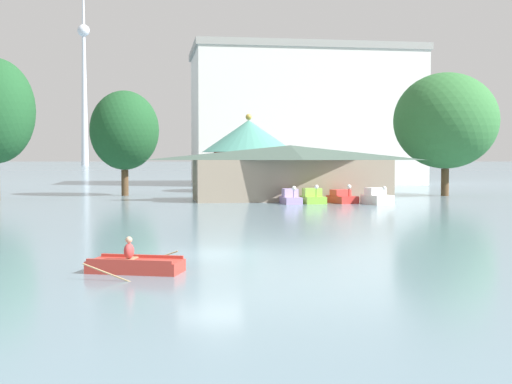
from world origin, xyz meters
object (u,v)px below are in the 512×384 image
Objects in this scene: pedal_boat_lime at (313,197)px; shoreline_tree_mid at (124,130)px; green_roof_pavilion at (249,151)px; pedal_boat_white at (377,198)px; boathouse at (290,171)px; shoreline_tree_right at (446,121)px; rowboat_with_rower at (135,265)px; pedal_boat_red at (342,198)px; background_building_block at (304,117)px; pedal_boat_lavender at (291,198)px; distant_broadcast_tower at (84,45)px.

shoreline_tree_mid is at bearing -134.37° from pedal_boat_lime.
green_roof_pavilion is 15.74m from shoreline_tree_mid.
pedal_boat_white is 0.15× the size of boathouse.
shoreline_tree_mid is at bearing 146.93° from boathouse.
shoreline_tree_mid is 32.12m from shoreline_tree_right.
boathouse is (12.88, 38.51, 2.34)m from rowboat_with_rower.
pedal_boat_red is at bearing 90.92° from pedal_boat_lime.
boathouse is 1.75× the size of shoreline_tree_mid.
rowboat_with_rower is at bearing -87.49° from shoreline_tree_mid.
background_building_block is (11.22, 21.72, 5.26)m from green_roof_pavilion.
green_roof_pavilion is (-2.27, 22.34, 4.14)m from pedal_boat_lime.
pedal_boat_red reaches higher than pedal_boat_lavender.
pedal_boat_lime is 0.14× the size of boathouse.
background_building_block reaches higher than shoreline_tree_mid.
rowboat_with_rower is at bearing -45.65° from pedal_boat_white.
shoreline_tree_right reaches higher than pedal_boat_red.
green_roof_pavilion is at bearing 94.42° from boathouse.
pedal_boat_lavender is at bearing -103.82° from background_building_block.
pedal_boat_red is (2.53, 0.11, -0.04)m from pedal_boat_lime.
shoreline_tree_right is at bearing -78.89° from background_building_block.
pedal_boat_lavender is 7.06m from pedal_boat_white.
pedal_boat_white is at bearing -81.10° from distant_broadcast_tower.
shoreline_tree_mid is at bearing -130.31° from background_building_block.
distant_broadcast_tower is at bearing 98.33° from green_roof_pavilion.
pedal_boat_lime is 0.25× the size of shoreline_tree_mid.
pedal_boat_red is 6.34m from boathouse.
pedal_boat_white reaches higher than rowboat_with_rower.
green_roof_pavilion is at bearing 177.61° from pedal_boat_red.
green_roof_pavilion is 0.32× the size of background_building_block.
distant_broadcast_tower is at bearing 98.14° from boathouse.
rowboat_with_rower is 37.40m from pedal_boat_red.
background_building_block is at bearing 92.86° from rowboat_with_rower.
pedal_boat_lavender is at bearing -82.12° from distant_broadcast_tower.
green_roof_pavilion is 345.94m from distant_broadcast_tower.
boathouse is (-5.86, 6.80, 2.03)m from pedal_boat_white.
pedal_boat_white is 27.30m from shoreline_tree_mid.
boathouse reaches higher than pedal_boat_red.
pedal_boat_red is at bearing 83.30° from rowboat_with_rower.
shoreline_tree_mid is 0.07× the size of distant_broadcast_tower.
distant_broadcast_tower reaches higher than pedal_boat_white.
distant_broadcast_tower is (-35.57, 343.78, 63.16)m from shoreline_tree_mid.
pedal_boat_lavender is 0.16× the size of boathouse.
boathouse is 0.12× the size of distant_broadcast_tower.
boathouse is at bearing -33.07° from shoreline_tree_mid.
pedal_boat_lime is at bearing -84.19° from green_roof_pavilion.
green_roof_pavilion reaches higher than pedal_boat_white.
green_roof_pavilion is (-7.21, 24.16, 4.10)m from pedal_boat_white.
pedal_boat_white is 0.02× the size of distant_broadcast_tower.
shoreline_tree_mid is (-13.65, -7.60, 1.92)m from green_roof_pavilion.
pedal_boat_lime is at bearing -42.79° from shoreline_tree_mid.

